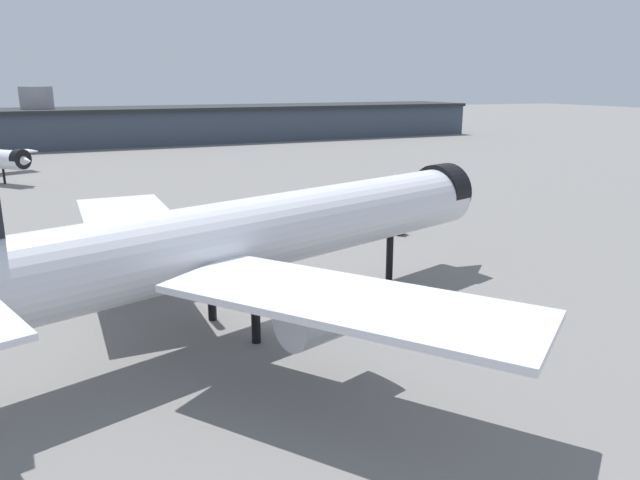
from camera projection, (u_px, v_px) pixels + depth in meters
ground at (278, 321)px, 57.38m from camera, size 900.00×900.00×0.00m
airliner_near_gate at (254, 236)px, 54.62m from camera, size 64.40×57.27×19.36m
terminal_building at (212, 123)px, 230.16m from camera, size 211.19×39.40×20.52m
baggage_tug_wing at (395, 227)px, 89.90m from camera, size 3.22×3.54×1.85m
traffic_cone_near_nose at (138, 233)px, 89.15m from camera, size 0.47×0.47×0.59m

